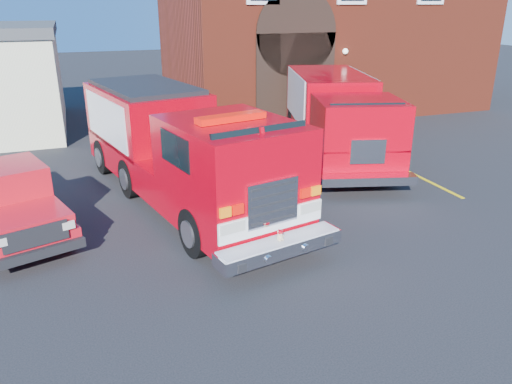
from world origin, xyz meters
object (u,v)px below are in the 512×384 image
object	(u,v)px
pickup_truck	(5,199)
secondary_truck	(336,114)
fire_station	(318,21)
fire_engine	(179,147)

from	to	relation	value
pickup_truck	secondary_truck	size ratio (longest dim) A/B	0.63
secondary_truck	fire_station	bearing A→B (deg)	67.61
fire_station	pickup_truck	distance (m)	19.24
pickup_truck	secondary_truck	xyz separation A→B (m)	(10.48, 3.00, 0.69)
fire_engine	secondary_truck	world-z (taller)	fire_engine
fire_station	secondary_truck	distance (m)	10.49
fire_station	secondary_truck	bearing A→B (deg)	-112.39
fire_station	fire_engine	xyz separation A→B (m)	(-9.99, -11.83, -2.73)
fire_station	pickup_truck	world-z (taller)	fire_station
pickup_truck	secondary_truck	distance (m)	10.93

